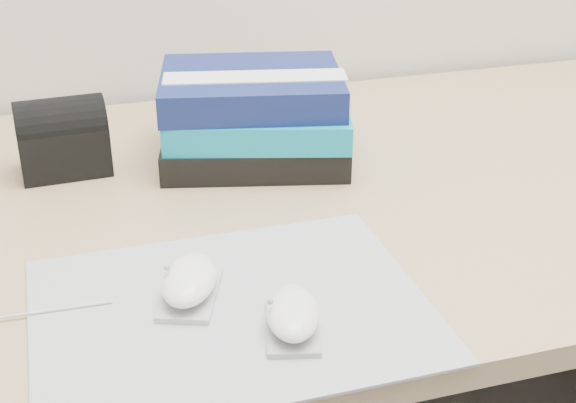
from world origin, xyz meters
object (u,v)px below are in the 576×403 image
object	(u,v)px
mouse_front	(293,315)
pouch	(63,137)
mouse_rear	(190,282)
desk	(303,306)
book_stack	(255,116)

from	to	relation	value
mouse_front	pouch	size ratio (longest dim) A/B	0.84
mouse_front	pouch	distance (m)	0.49
mouse_rear	mouse_front	xyz separation A→B (m)	(0.08, -0.08, -0.00)
desk	mouse_rear	xyz separation A→B (m)	(-0.21, -0.28, 0.26)
mouse_rear	pouch	xyz separation A→B (m)	(-0.11, 0.37, 0.03)
mouse_rear	book_stack	distance (m)	0.38
desk	mouse_rear	distance (m)	0.44
book_stack	mouse_rear	bearing A→B (deg)	-114.98
mouse_rear	mouse_front	distance (m)	0.12
book_stack	pouch	size ratio (longest dim) A/B	2.47
desk	mouse_front	world-z (taller)	mouse_front
mouse_front	pouch	world-z (taller)	pouch
mouse_front	desk	bearing A→B (deg)	70.62
mouse_rear	book_stack	bearing A→B (deg)	65.02
desk	pouch	xyz separation A→B (m)	(-0.32, 0.08, 0.29)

